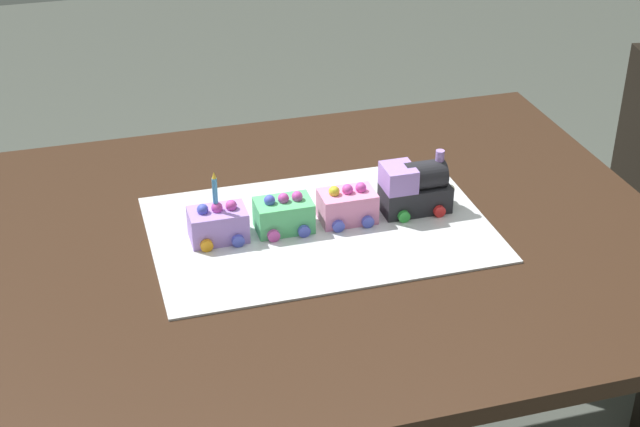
% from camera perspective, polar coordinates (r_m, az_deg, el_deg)
% --- Properties ---
extents(dining_table, '(1.40, 1.00, 0.74)m').
position_cam_1_polar(dining_table, '(1.73, -2.19, -4.63)').
color(dining_table, '#382316').
rests_on(dining_table, ground).
extents(cake_board, '(0.60, 0.40, 0.00)m').
position_cam_1_polar(cake_board, '(1.70, -0.00, -0.94)').
color(cake_board, silver).
rests_on(cake_board, dining_table).
extents(cake_locomotive, '(0.14, 0.08, 0.12)m').
position_cam_1_polar(cake_locomotive, '(1.74, 5.71, 1.56)').
color(cake_locomotive, '#232328').
rests_on(cake_locomotive, cake_board).
extents(cake_car_hopper_bubblegum, '(0.10, 0.08, 0.07)m').
position_cam_1_polar(cake_car_hopper_bubblegum, '(1.71, 1.65, 0.48)').
color(cake_car_hopper_bubblegum, pink).
rests_on(cake_car_hopper_bubblegum, cake_board).
extents(cake_car_caboose_mint_green, '(0.10, 0.08, 0.07)m').
position_cam_1_polar(cake_car_caboose_mint_green, '(1.68, -2.19, -0.06)').
color(cake_car_caboose_mint_green, '#59CC7A').
rests_on(cake_car_caboose_mint_green, cake_board).
extents(cake_car_gondola_lavender, '(0.10, 0.08, 0.07)m').
position_cam_1_polar(cake_car_gondola_lavender, '(1.66, -6.13, -0.62)').
color(cake_car_gondola_lavender, '#AD84E0').
rests_on(cake_car_gondola_lavender, cake_board).
extents(birthday_candle, '(0.01, 0.01, 0.06)m').
position_cam_1_polar(birthday_candle, '(1.63, -6.33, 1.53)').
color(birthday_candle, '#4CA5E5').
rests_on(birthday_candle, cake_car_gondola_lavender).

